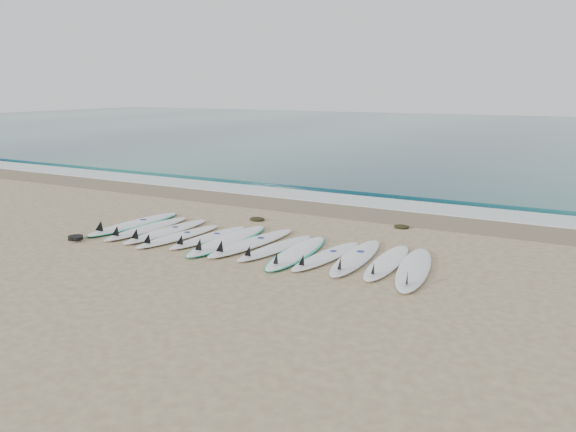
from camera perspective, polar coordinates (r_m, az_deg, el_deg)
The scene contains 21 objects.
ground at distance 11.88m, azimuth -3.74°, elevation -3.09°, with size 120.00×120.00×0.00m, color tan.
ocean at distance 42.72m, azimuth 20.22°, elevation 7.85°, with size 120.00×55.00×0.03m, color #195359.
wet_sand_band at distance 15.40m, azimuth 4.36°, elevation 0.67°, with size 120.00×1.80×0.01m, color #76664E.
foam_band at distance 16.66m, azimuth 6.32°, elevation 1.62°, with size 120.00×1.40×0.04m, color silver.
wave_crest at distance 18.03m, azimuth 8.12°, elevation 2.54°, with size 120.00×1.00×0.10m, color #195359.
surfboard_0 at distance 14.06m, azimuth -15.43°, elevation -0.77°, with size 0.86×2.87×0.36m.
surfboard_1 at distance 13.50m, azimuth -14.25°, elevation -1.24°, with size 0.66×2.64×0.33m.
surfboard_2 at distance 13.15m, azimuth -12.37°, elevation -1.52°, with size 0.72×2.66×0.34m.
surfboard_3 at distance 12.67m, azimuth -11.19°, elevation -2.04°, with size 0.83×2.48×0.31m.
surfboard_4 at distance 12.47m, azimuth -8.18°, elevation -2.17°, with size 0.78×2.41×0.30m.
surfboard_5 at distance 12.18m, azimuth -6.18°, elevation -2.47°, with size 0.72×2.88×0.36m.
surfboard_6 at distance 11.92m, azimuth -3.84°, elevation -2.74°, with size 0.92×2.80×0.35m.
surfboard_7 at distance 11.55m, azimuth -1.39°, elevation -3.27°, with size 0.86×2.44×0.31m.
surfboard_8 at distance 11.23m, azimuth 0.84°, elevation -3.75°, with size 0.80×2.66×0.33m.
surfboard_9 at distance 11.03m, azimuth 3.82°, elevation -4.08°, with size 0.79×2.44×0.31m.
surfboard_10 at distance 10.97m, azimuth 6.85°, elevation -4.21°, with size 0.72×2.69×0.34m.
surfboard_11 at distance 10.78m, azimuth 9.97°, elevation -4.66°, with size 0.62×2.49×0.32m.
surfboard_12 at distance 10.47m, azimuth 12.64°, elevation -5.28°, with size 0.99×2.78×0.35m.
seaweed_near at distance 14.13m, azimuth -3.15°, elevation -0.30°, with size 0.41×0.32×0.08m, color black.
seaweed_far at distance 13.63m, azimuth 11.46°, elevation -1.05°, with size 0.38×0.30×0.07m, color black.
leash_coil at distance 13.19m, azimuth -20.72°, elevation -2.07°, with size 0.46×0.36×0.11m.
Camera 1 is at (6.08, -9.66, 3.30)m, focal length 35.00 mm.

